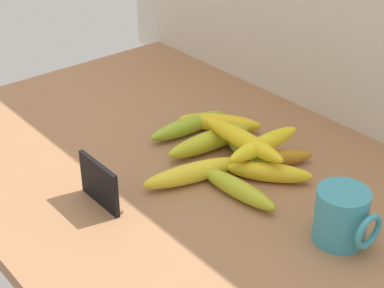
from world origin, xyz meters
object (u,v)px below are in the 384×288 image
banana_9 (264,144)px  banana_2 (188,126)px  banana_1 (211,141)px  banana_7 (269,172)px  banana_0 (193,173)px  banana_4 (219,123)px  banana_3 (237,188)px  banana_5 (267,159)px  banana_6 (247,153)px  chalkboard_sign (100,185)px  banana_8 (243,139)px  coffee_mug (342,216)px

banana_9 → banana_2: bearing=-172.4°
banana_1 → banana_7: 15.47cm
banana_2 → banana_7: (23.50, -0.04, -0.04)cm
banana_0 → banana_4: (-11.39, 16.69, 0.05)cm
banana_0 → banana_3: (8.72, 2.87, -0.16)cm
banana_1 → banana_5: banana_1 is taller
banana_0 → banana_9: (4.66, 13.55, 3.17)cm
banana_7 → banana_0: bearing=-128.8°
banana_9 → banana_0: bearing=-109.0°
banana_7 → banana_6: bearing=167.4°
banana_1 → banana_4: (-4.72, 6.55, -0.10)cm
banana_0 → banana_7: size_ratio=1.26×
chalkboard_sign → banana_8: size_ratio=0.53×
banana_5 → banana_2: bearing=-171.0°
banana_9 → banana_1: bearing=-163.2°
coffee_mug → banana_7: size_ratio=0.63×
chalkboard_sign → banana_3: 24.16cm
banana_8 → banana_9: bearing=34.2°
banana_2 → banana_6: bearing=5.8°
banana_0 → banana_9: 14.68cm
banana_2 → banana_8: bearing=0.8°
banana_4 → banana_5: (16.56, -2.55, -0.27)cm
chalkboard_sign → banana_8: bearing=77.5°
banana_2 → banana_4: size_ratio=1.08×
banana_6 → banana_7: (7.49, -1.67, 0.01)cm
banana_3 → banana_4: banana_4 is taller
chalkboard_sign → banana_4: chalkboard_sign is taller
banana_2 → banana_8: banana_8 is taller
chalkboard_sign → banana_1: 27.15cm
banana_4 → banana_3: bearing=-34.5°
banana_2 → chalkboard_sign: bearing=-70.8°
banana_2 → banana_5: bearing=9.0°
banana_1 → banana_5: (11.84, 4.00, -0.37)cm
banana_8 → banana_1: bearing=-172.3°
banana_2 → banana_1: bearing=-5.9°
banana_6 → banana_9: size_ratio=0.92×
banana_1 → banana_3: bearing=-25.3°
banana_1 → banana_7: size_ratio=1.28×
banana_7 → banana_4: bearing=164.1°
banana_4 → banana_9: size_ratio=0.96×
chalkboard_sign → banana_7: bearing=63.6°
coffee_mug → banana_7: 19.78cm
banana_6 → banana_8: banana_8 is taller
coffee_mug → banana_7: (-19.23, 3.71, -2.80)cm
banana_1 → banana_7: (15.44, 0.79, -0.23)cm
banana_0 → banana_9: banana_9 is taller
banana_8 → banana_7: bearing=-2.0°
banana_0 → banana_8: 11.79cm
banana_2 → banana_3: banana_2 is taller
banana_0 → banana_1: 12.14cm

